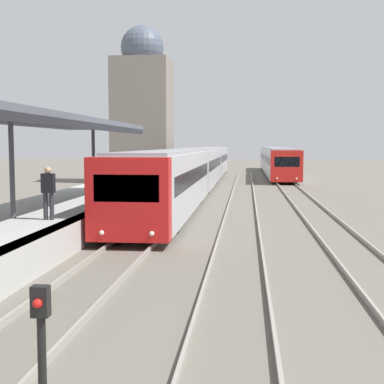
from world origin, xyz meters
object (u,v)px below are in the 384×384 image
Objects in this scene: train_near at (198,166)px; signal_post_near at (41,341)px; person_on_platform at (48,190)px; train_far at (276,160)px.

train_near is 28.71× the size of signal_post_near.
person_on_platform is at bearing -95.66° from train_near.
signal_post_near is (1.37, -35.02, -0.62)m from train_near.
train_far is at bearing 84.13° from signal_post_near.
person_on_platform is 0.05× the size of train_far.
train_far reaches higher than signal_post_near.
train_near is (2.45, 24.74, -0.22)m from person_on_platform.
person_on_platform is 0.03× the size of train_near.
train_near reaches higher than signal_post_near.
train_near is 35.06m from signal_post_near.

